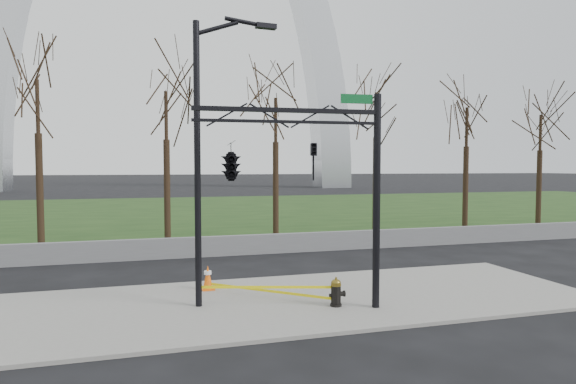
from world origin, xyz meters
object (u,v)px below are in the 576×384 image
object	(u,v)px
street_light	(205,142)
traffic_signal_mast	(260,162)
fire_hydrant	(336,293)
traffic_cone	(208,278)

from	to	relation	value
street_light	traffic_signal_mast	bearing A→B (deg)	-48.01
fire_hydrant	traffic_cone	distance (m)	4.31
traffic_cone	fire_hydrant	bearing A→B (deg)	-40.58
street_light	traffic_signal_mast	distance (m)	1.87
street_light	fire_hydrant	bearing A→B (deg)	-21.29
traffic_signal_mast	traffic_cone	bearing A→B (deg)	114.12
traffic_signal_mast	fire_hydrant	bearing A→B (deg)	8.45
fire_hydrant	street_light	size ratio (longest dim) A/B	0.10
fire_hydrant	traffic_signal_mast	world-z (taller)	traffic_signal_mast
traffic_cone	traffic_signal_mast	bearing A→B (deg)	-70.25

